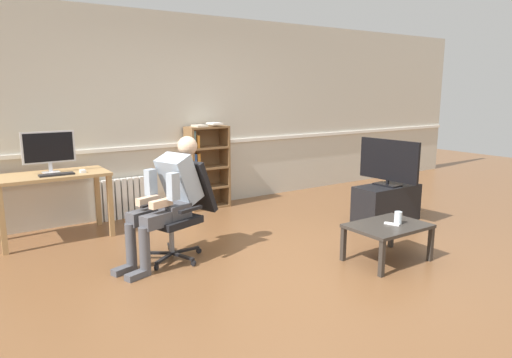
# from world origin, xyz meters

# --- Properties ---
(ground_plane) EXTENTS (18.00, 18.00, 0.00)m
(ground_plane) POSITION_xyz_m (0.00, 0.00, 0.00)
(ground_plane) COLOR brown
(back_wall) EXTENTS (12.00, 0.13, 2.70)m
(back_wall) POSITION_xyz_m (0.00, 2.65, 1.35)
(back_wall) COLOR beige
(back_wall) RESTS_ON ground_plane
(computer_desk) EXTENTS (1.19, 0.62, 0.76)m
(computer_desk) POSITION_xyz_m (-1.74, 2.15, 0.64)
(computer_desk) COLOR tan
(computer_desk) RESTS_ON ground_plane
(imac_monitor) EXTENTS (0.56, 0.14, 0.47)m
(imac_monitor) POSITION_xyz_m (-1.73, 2.23, 1.03)
(imac_monitor) COLOR silver
(imac_monitor) RESTS_ON computer_desk
(keyboard) EXTENTS (0.36, 0.12, 0.02)m
(keyboard) POSITION_xyz_m (-1.71, 2.01, 0.77)
(keyboard) COLOR black
(keyboard) RESTS_ON computer_desk
(computer_mouse) EXTENTS (0.06, 0.10, 0.03)m
(computer_mouse) POSITION_xyz_m (-1.43, 2.03, 0.77)
(computer_mouse) COLOR white
(computer_mouse) RESTS_ON computer_desk
(bookshelf) EXTENTS (0.60, 0.29, 1.22)m
(bookshelf) POSITION_xyz_m (0.33, 2.44, 0.58)
(bookshelf) COLOR brown
(bookshelf) RESTS_ON ground_plane
(radiator) EXTENTS (0.80, 0.08, 0.54)m
(radiator) POSITION_xyz_m (-0.78, 2.54, 0.27)
(radiator) COLOR white
(radiator) RESTS_ON ground_plane
(office_chair) EXTENTS (0.80, 0.67, 0.98)m
(office_chair) POSITION_xyz_m (-0.77, 0.84, 0.53)
(office_chair) COLOR black
(office_chair) RESTS_ON ground_plane
(person_seated) EXTENTS (0.99, 0.60, 1.23)m
(person_seated) POSITION_xyz_m (-0.94, 0.78, 0.65)
(person_seated) COLOR #4C4C51
(person_seated) RESTS_ON ground_plane
(tv_stand) EXTENTS (0.88, 0.41, 0.47)m
(tv_stand) POSITION_xyz_m (1.96, 0.51, 0.24)
(tv_stand) COLOR black
(tv_stand) RESTS_ON ground_plane
(tv_screen) EXTENTS (0.22, 0.86, 0.59)m
(tv_screen) POSITION_xyz_m (1.96, 0.51, 0.78)
(tv_screen) COLOR black
(tv_screen) RESTS_ON tv_stand
(coffee_table) EXTENTS (0.78, 0.55, 0.38)m
(coffee_table) POSITION_xyz_m (0.86, -0.44, 0.33)
(coffee_table) COLOR #332D28
(coffee_table) RESTS_ON ground_plane
(drinking_glass) EXTENTS (0.08, 0.08, 0.12)m
(drinking_glass) POSITION_xyz_m (0.95, -0.48, 0.44)
(drinking_glass) COLOR silver
(drinking_glass) RESTS_ON coffee_table
(spare_remote) EXTENTS (0.09, 0.15, 0.02)m
(spare_remote) POSITION_xyz_m (0.88, -0.47, 0.38)
(spare_remote) COLOR white
(spare_remote) RESTS_ON coffee_table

